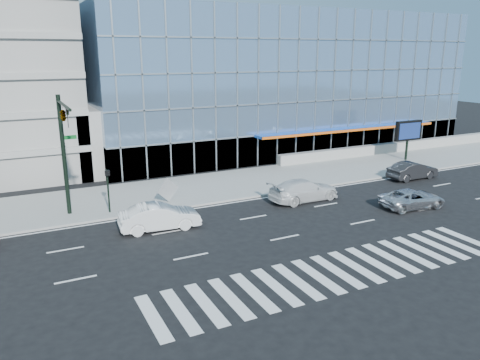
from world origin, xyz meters
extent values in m
plane|color=black|center=(0.00, 0.00, 0.00)|extent=(160.00, 160.00, 0.00)
cube|color=gray|center=(0.00, 8.00, 0.07)|extent=(120.00, 8.00, 0.15)
cube|color=#7093BB|center=(14.00, 26.00, 7.50)|extent=(42.00, 26.00, 15.00)
cube|color=gray|center=(-6.00, 18.00, 3.00)|extent=(6.00, 8.00, 6.00)
cube|color=gray|center=(24.00, 11.60, 0.65)|extent=(30.00, 0.80, 1.00)
cylinder|color=black|center=(-11.00, 6.00, 4.15)|extent=(0.28, 0.28, 8.00)
cylinder|color=black|center=(-11.00, 3.20, 7.75)|extent=(0.18, 5.60, 0.18)
imported|color=black|center=(-11.00, 1.80, 7.15)|extent=(0.18, 0.22, 1.10)
imported|color=black|center=(-11.00, 4.00, 7.15)|extent=(0.48, 2.24, 0.90)
cube|color=#0C591E|center=(-10.55, 6.00, 5.35)|extent=(0.90, 0.05, 0.25)
cylinder|color=black|center=(-8.50, 5.00, 1.65)|extent=(0.12, 0.12, 3.00)
cube|color=black|center=(-8.50, 4.85, 2.95)|extent=(0.30, 0.25, 0.35)
cylinder|color=black|center=(22.00, 8.00, 1.15)|extent=(0.24, 0.24, 2.00)
cube|color=black|center=(22.00, 8.00, 3.15)|extent=(3.20, 0.40, 2.00)
cube|color=#0C193F|center=(22.00, 7.78, 3.15)|extent=(2.80, 0.02, 1.60)
imported|color=silver|center=(11.17, -3.25, 0.66)|extent=(5.00, 2.75, 1.33)
imported|color=silver|center=(5.17, 1.63, 0.80)|extent=(5.63, 2.48, 1.61)
imported|color=white|center=(-6.27, 0.70, 0.83)|extent=(5.15, 2.22, 1.65)
imported|color=black|center=(17.17, 2.50, 0.77)|extent=(4.68, 1.66, 1.54)
cube|color=#A4A4A4|center=(-4.17, 5.43, 1.07)|extent=(1.79, 0.55, 1.84)
camera|label=1|loc=(-14.12, -26.17, 10.71)|focal=35.00mm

